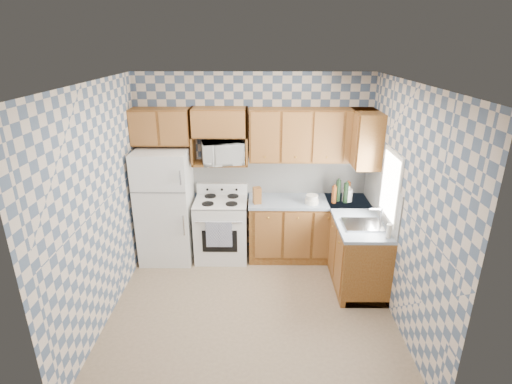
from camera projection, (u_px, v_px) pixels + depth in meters
floor at (251, 308)px, 4.94m from camera, size 3.40×3.40×0.00m
back_wall at (253, 165)px, 5.96m from camera, size 3.40×0.02×2.70m
right_wall at (403, 208)px, 4.45m from camera, size 0.02×3.20×2.70m
backsplash_back at (280, 175)px, 6.00m from camera, size 2.60×0.02×0.56m
backsplash_right at (380, 195)px, 5.25m from camera, size 0.02×1.60×0.56m
refrigerator at (166, 206)px, 5.82m from camera, size 0.75×0.70×1.68m
stove_body at (222, 229)px, 5.98m from camera, size 0.76×0.65×0.90m
cooktop at (221, 201)px, 5.82m from camera, size 0.76×0.65×0.02m
backguard at (222, 188)px, 6.04m from camera, size 0.76×0.08×0.17m
dish_towel_left at (212, 234)px, 5.63m from camera, size 0.18×0.02×0.39m
dish_towel_right at (226, 235)px, 5.62m from camera, size 0.18×0.02×0.39m
base_cabinets_back at (308, 229)px, 5.99m from camera, size 1.75×0.60×0.88m
base_cabinets_right at (353, 246)px, 5.52m from camera, size 0.60×1.60×0.88m
countertop_back at (309, 201)px, 5.83m from camera, size 1.77×0.63×0.04m
countertop_right at (356, 215)px, 5.36m from camera, size 0.63×1.60×0.04m
upper_cabinets_back at (311, 135)px, 5.62m from camera, size 1.75×0.33×0.74m
upper_cabinets_fridge at (161, 126)px, 5.59m from camera, size 0.82×0.33×0.50m
upper_cabinets_right at (365, 138)px, 5.44m from camera, size 0.33×0.70×0.74m
microwave_shelf at (221, 163)px, 5.78m from camera, size 0.80×0.33×0.03m
microwave at (222, 153)px, 5.66m from camera, size 0.64×0.51×0.32m
sink at (363, 225)px, 5.02m from camera, size 0.48×0.40×0.03m
window at (390, 186)px, 4.83m from camera, size 0.02×0.66×0.86m
bottle_0 at (338, 191)px, 5.73m from camera, size 0.07×0.07×0.31m
bottle_1 at (346, 193)px, 5.68m from camera, size 0.07×0.07×0.29m
bottle_2 at (348, 191)px, 5.78m from camera, size 0.07×0.07×0.27m
bottle_3 at (334, 195)px, 5.67m from camera, size 0.07×0.07×0.25m
knife_block at (257, 195)px, 5.66m from camera, size 0.13×0.13×0.24m
electric_kettle at (347, 195)px, 5.75m from camera, size 0.14×0.14×0.18m
food_containers at (312, 199)px, 5.67m from camera, size 0.19×0.19×0.13m
soap_bottle at (389, 231)px, 4.69m from camera, size 0.06×0.06×0.17m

